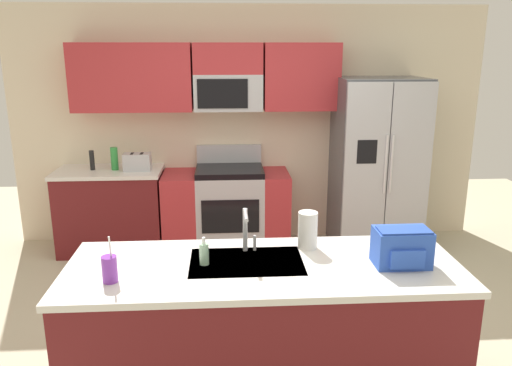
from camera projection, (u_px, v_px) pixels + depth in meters
The scene contains 14 objects.
ground_plane at pixel (263, 333), 3.89m from camera, with size 9.00×9.00×0.00m, color beige.
kitchen_wall_unit at pixel (236, 111), 5.50m from camera, with size 5.20×0.43×2.60m.
back_counter at pixel (112, 210), 5.41m from camera, with size 1.11×0.63×0.90m.
range_oven at pixel (227, 208), 5.49m from camera, with size 1.36×0.61×1.10m.
refrigerator at pixel (377, 165), 5.40m from camera, with size 0.90×0.76×1.85m.
island_counter at pixel (263, 331), 3.09m from camera, with size 2.35×0.85×0.90m.
toaster at pixel (137, 162), 5.24m from camera, with size 0.28×0.16×0.18m.
pepper_mill at pixel (92, 160), 5.26m from camera, with size 0.05×0.05×0.21m, color black.
bottle_green at pixel (114, 159), 5.26m from camera, with size 0.08×0.08×0.24m, color green.
sink_faucet at pixel (246, 227), 3.11m from camera, with size 0.09×0.21×0.28m.
drink_cup_purple at pixel (110, 269), 2.73m from camera, with size 0.08×0.08×0.27m.
soap_dispenser at pixel (204, 253), 2.96m from camera, with size 0.06×0.06×0.17m.
paper_towel_roll at pixel (308, 230), 3.19m from camera, with size 0.12×0.12×0.24m, color white.
backpack at pixel (402, 247), 2.94m from camera, with size 0.32×0.22×0.23m.
Camera 1 is at (-0.27, -3.44, 2.14)m, focal length 35.09 mm.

